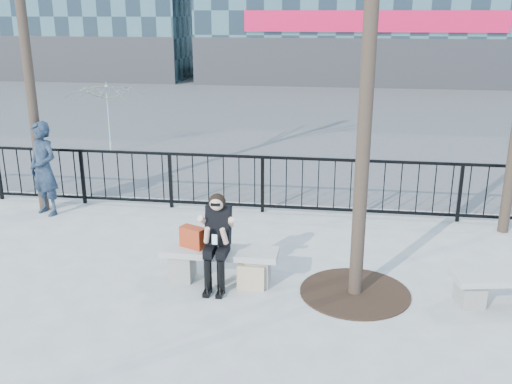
# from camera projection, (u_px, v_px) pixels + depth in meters

# --- Properties ---
(ground) EXTENTS (120.00, 120.00, 0.00)m
(ground) POSITION_uv_depth(u_px,v_px,m) (220.00, 281.00, 8.15)
(ground) COLOR gray
(ground) RESTS_ON ground
(street_surface) EXTENTS (60.00, 23.00, 0.01)m
(street_surface) POSITION_uv_depth(u_px,v_px,m) (299.00, 109.00, 22.29)
(street_surface) COLOR #474747
(street_surface) RESTS_ON ground
(railing) EXTENTS (14.00, 0.06, 1.10)m
(railing) POSITION_uv_depth(u_px,v_px,m) (252.00, 184.00, 10.81)
(railing) COLOR black
(railing) RESTS_ON ground
(tree_grate) EXTENTS (1.50, 1.50, 0.02)m
(tree_grate) POSITION_uv_depth(u_px,v_px,m) (355.00, 292.00, 7.79)
(tree_grate) COLOR black
(tree_grate) RESTS_ON ground
(bench_main) EXTENTS (1.65, 0.46, 0.49)m
(bench_main) POSITION_uv_depth(u_px,v_px,m) (220.00, 261.00, 8.06)
(bench_main) COLOR slate
(bench_main) RESTS_ON ground
(seated_woman) EXTENTS (0.50, 0.64, 1.34)m
(seated_woman) POSITION_uv_depth(u_px,v_px,m) (217.00, 242.00, 7.79)
(seated_woman) COLOR black
(seated_woman) RESTS_ON ground
(handbag) EXTENTS (0.40, 0.31, 0.30)m
(handbag) POSITION_uv_depth(u_px,v_px,m) (193.00, 237.00, 8.03)
(handbag) COLOR #A02F13
(handbag) RESTS_ON bench_main
(shopping_bag) EXTENTS (0.38, 0.14, 0.36)m
(shopping_bag) POSITION_uv_depth(u_px,v_px,m) (251.00, 277.00, 7.86)
(shopping_bag) COLOR beige
(shopping_bag) RESTS_ON ground
(standing_man) EXTENTS (0.76, 0.65, 1.77)m
(standing_man) POSITION_uv_depth(u_px,v_px,m) (44.00, 169.00, 10.58)
(standing_man) COLOR black
(standing_man) RESTS_ON ground
(vendor_umbrella) EXTENTS (2.63, 2.66, 1.91)m
(vendor_umbrella) POSITION_uv_depth(u_px,v_px,m) (107.00, 118.00, 15.18)
(vendor_umbrella) COLOR yellow
(vendor_umbrella) RESTS_ON ground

